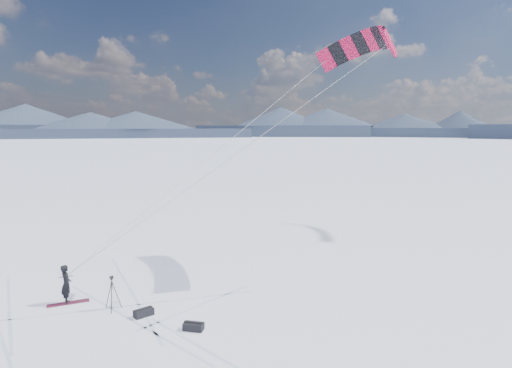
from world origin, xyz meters
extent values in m
plane|color=white|center=(0.00, 0.00, 0.00)|extent=(1800.00, 1800.00, 0.00)
cube|color=#20283E|center=(175.02, 267.89, 3.36)|extent=(150.19, 119.71, 6.72)
cone|color=#20283E|center=(175.02, 267.89, 6.72)|extent=(88.58, 88.58, 8.00)
cube|color=#20283E|center=(78.56, 310.21, 3.36)|extent=(156.46, 80.45, 6.72)
cone|color=#20283E|center=(78.56, 310.21, 6.72)|extent=(77.75, 77.75, 8.00)
cube|color=#20283E|center=(-26.43, 318.91, 3.36)|extent=(153.20, 57.23, 6.72)
cone|color=#20283E|center=(-26.43, 318.91, 6.72)|extent=(69.07, 69.07, 8.00)
cube|color=#ADC0DB|center=(-1.60, 0.60, 0.00)|extent=(6.45, 7.79, 0.01)
cube|color=#ADC0DB|center=(0.10, 2.90, 0.00)|extent=(11.66, 3.07, 0.01)
cube|color=#ADC0DB|center=(1.80, -2.80, 0.00)|extent=(1.27, 5.91, 0.01)
cube|color=#ADC0DB|center=(3.50, -0.50, 0.00)|extent=(6.52, 4.83, 0.01)
cube|color=#ADC0DB|center=(5.20, 1.80, 0.00)|extent=(8.85, 4.87, 0.01)
imported|color=black|center=(-0.62, 2.07, 0.00)|extent=(0.60, 0.72, 1.68)
cube|color=maroon|center=(-0.57, 2.02, 0.02)|extent=(1.68, 0.71, 0.04)
cylinder|color=black|center=(1.54, 1.12, 0.61)|extent=(0.36, 0.21, 1.23)
cylinder|color=black|center=(1.23, 1.13, 0.61)|extent=(0.35, 0.23, 1.23)
cylinder|color=black|center=(1.37, 0.85, 0.61)|extent=(0.04, 0.39, 1.23)
cylinder|color=black|center=(1.38, 1.03, 1.05)|extent=(0.04, 0.04, 0.35)
cube|color=black|center=(1.38, 1.03, 1.29)|extent=(0.10, 0.10, 0.05)
cube|color=black|center=(1.38, 1.03, 1.38)|extent=(0.16, 0.14, 0.10)
cylinder|color=black|center=(1.38, 1.13, 1.38)|extent=(0.07, 0.10, 0.07)
cube|color=black|center=(2.67, 0.21, 0.14)|extent=(0.83, 0.69, 0.28)
cylinder|color=black|center=(2.67, 0.21, 0.30)|extent=(0.66, 0.42, 0.07)
cube|color=black|center=(4.56, -1.32, 0.14)|extent=(0.82, 0.61, 0.27)
cylinder|color=black|center=(4.56, -1.32, 0.30)|extent=(0.68, 0.35, 0.08)
cube|color=#B60E39|center=(13.87, 2.60, 11.24)|extent=(1.12, 0.79, 1.40)
cube|color=black|center=(14.15, 3.22, 11.54)|extent=(1.01, 0.86, 1.33)
cube|color=#B60E39|center=(14.31, 3.92, 11.76)|extent=(0.88, 0.90, 1.26)
cube|color=black|center=(14.34, 4.68, 11.90)|extent=(0.83, 0.90, 1.17)
cube|color=#B60E39|center=(14.24, 5.45, 11.94)|extent=(0.95, 0.90, 1.08)
cube|color=black|center=(14.00, 6.19, 11.90)|extent=(1.06, 0.88, 1.17)
cube|color=#B60E39|center=(13.65, 6.86, 11.76)|extent=(1.16, 0.82, 1.26)
cube|color=black|center=(13.20, 7.43, 11.54)|extent=(1.25, 0.73, 1.33)
cube|color=#B60E39|center=(12.67, 7.86, 11.24)|extent=(1.30, 0.60, 1.40)
cylinder|color=gray|center=(6.62, 2.33, 6.21)|extent=(14.50, 0.55, 10.09)
cylinder|color=gray|center=(6.02, 4.96, 6.21)|extent=(13.31, 5.81, 10.09)
cylinder|color=black|center=(-0.62, 2.07, 1.17)|extent=(0.54, 0.15, 0.03)
camera|label=1|loc=(4.21, -16.34, 7.40)|focal=30.00mm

